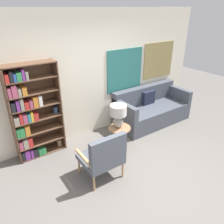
{
  "coord_description": "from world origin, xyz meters",
  "views": [
    {
      "loc": [
        -2.11,
        -2.0,
        2.71
      ],
      "look_at": [
        0.02,
        1.06,
        0.9
      ],
      "focal_mm": 35.0,
      "sensor_mm": 36.0,
      "label": 1
    }
  ],
  "objects": [
    {
      "name": "table_lamp",
      "position": [
        0.19,
        1.09,
        0.81
      ],
      "size": [
        0.33,
        0.33,
        0.48
      ],
      "color": "#A59E93",
      "rests_on": "side_table"
    },
    {
      "name": "bookshelf",
      "position": [
        -1.28,
        1.85,
        0.89
      ],
      "size": [
        0.93,
        0.3,
        1.84
      ],
      "color": "brown",
      "rests_on": "ground_plane"
    },
    {
      "name": "side_table",
      "position": [
        0.2,
        1.05,
        0.44
      ],
      "size": [
        0.45,
        0.45,
        0.5
      ],
      "color": "#99704C",
      "rests_on": "ground_plane"
    },
    {
      "name": "ground_plane",
      "position": [
        0.0,
        0.0,
        0.0
      ],
      "size": [
        14.0,
        14.0,
        0.0
      ],
      "primitive_type": "plane",
      "color": "#66605B"
    },
    {
      "name": "couch",
      "position": [
        1.59,
        1.58,
        0.33
      ],
      "size": [
        1.93,
        0.86,
        0.88
      ],
      "color": "#474C56",
      "rests_on": "ground_plane"
    },
    {
      "name": "wall_back",
      "position": [
        0.06,
        2.03,
        1.35
      ],
      "size": [
        6.4,
        0.08,
        2.7
      ],
      "color": "silver",
      "rests_on": "ground_plane"
    },
    {
      "name": "armchair",
      "position": [
        -0.55,
        0.48,
        0.49
      ],
      "size": [
        0.67,
        0.62,
        0.9
      ],
      "color": "tan",
      "rests_on": "ground_plane"
    }
  ]
}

